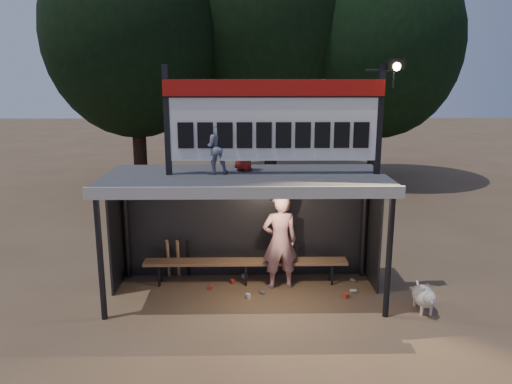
# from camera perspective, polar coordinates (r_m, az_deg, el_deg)

# --- Properties ---
(ground) EXTENTS (80.00, 80.00, 0.00)m
(ground) POSITION_cam_1_polar(r_m,az_deg,el_deg) (9.60, -1.17, -11.67)
(ground) COLOR brown
(ground) RESTS_ON ground
(player) EXTENTS (0.75, 0.56, 1.88)m
(player) POSITION_cam_1_polar(r_m,az_deg,el_deg) (9.60, 2.75, -5.63)
(player) COLOR silver
(player) RESTS_ON ground
(child_a) EXTENTS (0.55, 0.48, 0.97)m
(child_a) POSITION_cam_1_polar(r_m,az_deg,el_deg) (8.88, -4.75, 5.17)
(child_a) COLOR gray
(child_a) RESTS_ON dugout_shelter
(child_b) EXTENTS (0.53, 0.52, 0.92)m
(child_b) POSITION_cam_1_polar(r_m,az_deg,el_deg) (9.14, -1.41, 5.27)
(child_b) COLOR maroon
(child_b) RESTS_ON dugout_shelter
(dugout_shelter) EXTENTS (5.10, 2.08, 2.32)m
(dugout_shelter) POSITION_cam_1_polar(r_m,az_deg,el_deg) (9.22, -1.23, -0.55)
(dugout_shelter) COLOR #3C3C3E
(dugout_shelter) RESTS_ON ground
(scoreboard_assembly) EXTENTS (4.10, 0.27, 1.99)m
(scoreboard_assembly) POSITION_cam_1_polar(r_m,az_deg,el_deg) (8.75, 2.42, 8.51)
(scoreboard_assembly) COLOR black
(scoreboard_assembly) RESTS_ON dugout_shelter
(bench) EXTENTS (4.00, 0.35, 0.48)m
(bench) POSITION_cam_1_polar(r_m,az_deg,el_deg) (9.94, -1.18, -8.07)
(bench) COLOR #8A6141
(bench) RESTS_ON ground
(tree_left) EXTENTS (6.46, 6.46, 9.27)m
(tree_left) POSITION_cam_1_polar(r_m,az_deg,el_deg) (19.20, -13.80, 17.23)
(tree_left) COLOR black
(tree_left) RESTS_ON ground
(tree_mid) EXTENTS (7.22, 7.22, 10.36)m
(tree_mid) POSITION_cam_1_polar(r_m,az_deg,el_deg) (20.35, 1.78, 19.18)
(tree_mid) COLOR #312215
(tree_mid) RESTS_ON ground
(tree_right) EXTENTS (6.08, 6.08, 8.72)m
(tree_right) POSITION_cam_1_polar(r_m,az_deg,el_deg) (19.88, 13.98, 16.13)
(tree_right) COLOR #322016
(tree_right) RESTS_ON ground
(dog) EXTENTS (0.36, 0.81, 0.49)m
(dog) POSITION_cam_1_polar(r_m,az_deg,el_deg) (9.34, 18.68, -11.27)
(dog) COLOR beige
(dog) RESTS_ON ground
(bats) EXTENTS (0.48, 0.33, 0.84)m
(bats) POSITION_cam_1_polar(r_m,az_deg,el_deg) (10.29, -8.89, -7.50)
(bats) COLOR #9C6D48
(bats) RESTS_ON ground
(litter) EXTENTS (2.94, 1.09, 0.08)m
(litter) POSITION_cam_1_polar(r_m,az_deg,el_deg) (9.83, 2.80, -10.82)
(litter) COLOR #AB2C1D
(litter) RESTS_ON ground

